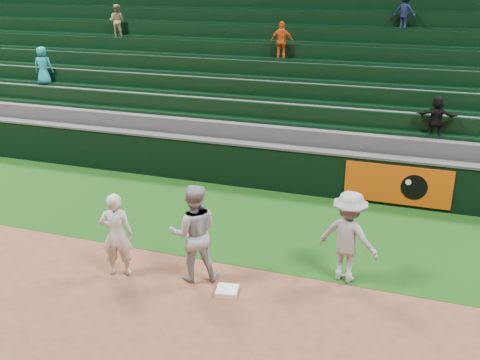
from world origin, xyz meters
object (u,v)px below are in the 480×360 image
at_px(baserunner, 194,233).
at_px(base_coach, 348,237).
at_px(first_baseman, 117,235).
at_px(first_base, 227,291).

distance_m(baserunner, base_coach, 2.88).
xyz_separation_m(first_baseman, baserunner, (1.46, 0.34, 0.11)).
relative_size(first_baseman, baserunner, 0.88).
bearing_deg(first_baseman, base_coach, 177.08).
height_order(first_base, base_coach, base_coach).
relative_size(first_base, baserunner, 0.20).
distance_m(first_base, first_baseman, 2.37).
distance_m(first_base, baserunner, 1.23).
xyz_separation_m(baserunner, base_coach, (2.75, 0.88, -0.05)).
height_order(baserunner, base_coach, baserunner).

